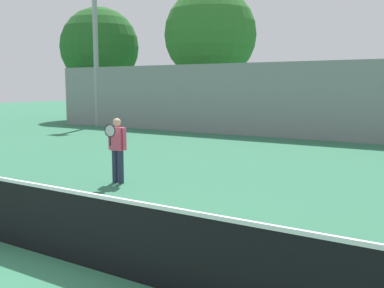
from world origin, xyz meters
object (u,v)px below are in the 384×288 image
light_pole_near_left (96,42)px  tree_green_broad (210,35)px  tennis_net (68,225)px  tennis_player (117,147)px  tree_green_tall (100,47)px

light_pole_near_left → tree_green_broad: bearing=43.2°
tennis_net → tennis_player: 4.99m
tree_green_tall → tree_green_broad: (8.31, 0.84, 0.44)m
tennis_net → tree_green_tall: 26.46m
tree_green_tall → tree_green_broad: size_ratio=0.93×
light_pole_near_left → tree_green_tall: size_ratio=1.10×
tennis_player → tree_green_broad: (-6.58, 15.91, 4.53)m
light_pole_near_left → tree_green_broad: size_ratio=1.03×
tennis_net → tennis_player: tennis_player is taller
tree_green_broad → tree_green_tall: bearing=-174.2°
tennis_net → tennis_player: size_ratio=7.43×
tree_green_broad → light_pole_near_left: bearing=-136.8°
tennis_net → tree_green_tall: (-17.67, 19.19, 4.46)m
tennis_net → tennis_player: (-2.78, 4.12, 0.37)m
light_pole_near_left → tree_green_tall: (-3.34, 3.82, 0.10)m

